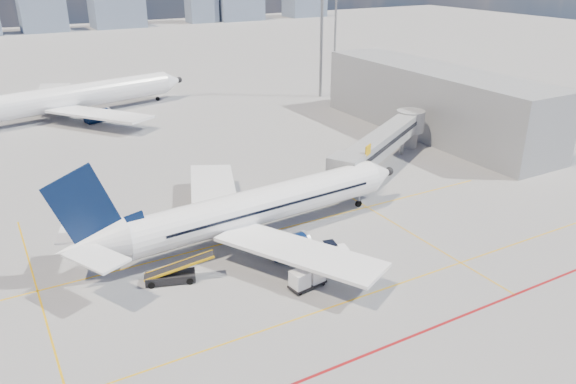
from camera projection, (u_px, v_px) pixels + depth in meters
name	position (u px, v px, depth m)	size (l,w,h in m)	color
ground	(294.00, 272.00, 49.23)	(420.00, 420.00, 0.00)	#939396
apron_markings	(312.00, 296.00, 45.84)	(90.00, 35.12, 0.01)	#D59A0B
jet_bridge	(386.00, 140.00, 72.01)	(23.55, 15.78, 6.30)	gray
terminal_block	(433.00, 101.00, 86.29)	(10.00, 42.00, 10.00)	gray
floodlight_mast_ne	(322.00, 25.00, 105.26)	(3.20, 0.61, 25.45)	gray
floodlight_mast_far	(336.00, 6.00, 145.56)	(3.20, 0.61, 25.45)	gray
main_aircraft	(249.00, 209.00, 53.77)	(36.59, 31.86, 10.80)	white
second_aircraft	(72.00, 97.00, 95.96)	(42.54, 36.64, 12.54)	white
baggage_tug	(333.00, 251.00, 51.12)	(2.72, 1.98, 1.72)	white
cargo_dolly	(307.00, 277.00, 46.71)	(3.34, 1.82, 1.75)	black
belt_loader	(172.00, 275.00, 47.61)	(6.05, 3.13, 2.44)	black
ramp_worker	(337.00, 259.00, 49.48)	(0.72, 0.47, 1.97)	#F9FF1A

